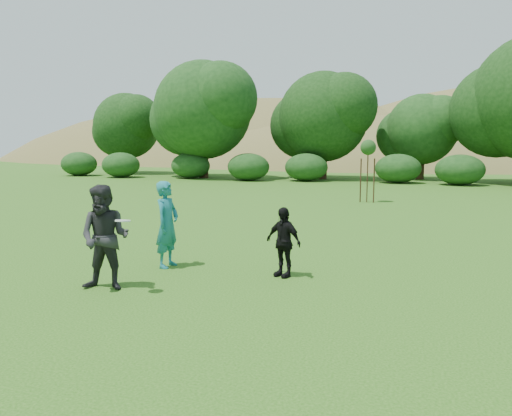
{
  "coord_description": "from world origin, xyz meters",
  "views": [
    {
      "loc": [
        4.1,
        -8.4,
        2.67
      ],
      "look_at": [
        0.0,
        3.0,
        1.1
      ],
      "focal_mm": 35.0,
      "sensor_mm": 36.0,
      "label": 1
    }
  ],
  "objects_px": {
    "player_grey": "(105,238)",
    "player_black": "(283,242)",
    "sapling": "(368,149)",
    "player_teal": "(167,224)"
  },
  "relations": [
    {
      "from": "player_teal",
      "to": "player_black",
      "type": "relative_size",
      "value": 1.32
    },
    {
      "from": "player_teal",
      "to": "player_black",
      "type": "bearing_deg",
      "value": -87.39
    },
    {
      "from": "player_grey",
      "to": "sapling",
      "type": "height_order",
      "value": "sapling"
    },
    {
      "from": "player_grey",
      "to": "player_black",
      "type": "relative_size",
      "value": 1.37
    },
    {
      "from": "player_black",
      "to": "sapling",
      "type": "relative_size",
      "value": 0.5
    },
    {
      "from": "player_black",
      "to": "sapling",
      "type": "bearing_deg",
      "value": 112.0
    },
    {
      "from": "player_grey",
      "to": "player_black",
      "type": "bearing_deg",
      "value": 22.98
    },
    {
      "from": "player_teal",
      "to": "player_grey",
      "type": "bearing_deg",
      "value": 174.07
    },
    {
      "from": "player_teal",
      "to": "sapling",
      "type": "relative_size",
      "value": 0.66
    },
    {
      "from": "player_teal",
      "to": "player_grey",
      "type": "distance_m",
      "value": 1.88
    }
  ]
}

